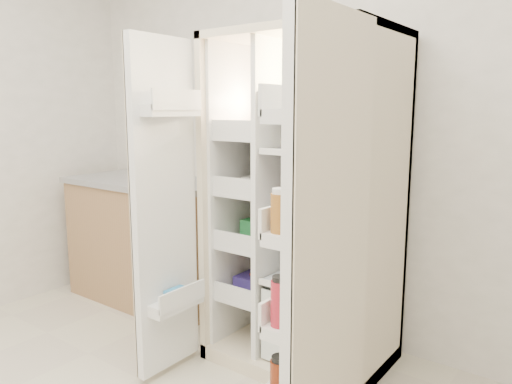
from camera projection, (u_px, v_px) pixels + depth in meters
The scene contains 5 objects.
wall_back at pixel (322, 118), 2.94m from camera, with size 4.00×0.02×2.70m, color silver.
refrigerator at pixel (311, 230), 2.69m from camera, with size 0.92×0.70×1.80m.
freezer_door at pixel (165, 210), 2.49m from camera, with size 0.15×0.40×1.72m.
fridge_door at pixel (324, 253), 1.85m from camera, with size 0.17×0.58×1.72m.
kitchen_counter at pixel (152, 239), 3.58m from camera, with size 1.25×0.66×0.91m.
Camera 1 is at (1.47, -0.62, 1.40)m, focal length 34.00 mm.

